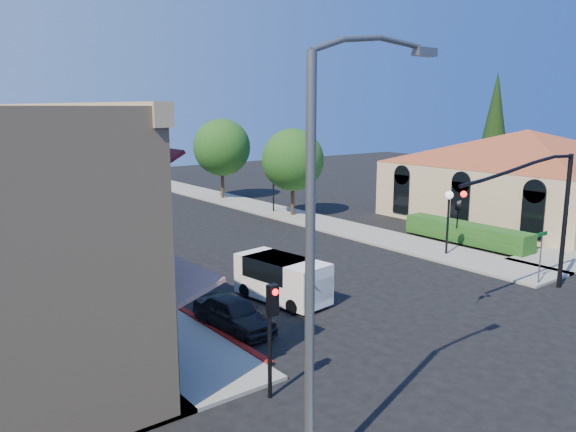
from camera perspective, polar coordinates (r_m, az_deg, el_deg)
ground at (r=20.90m, az=19.31°, el=-12.07°), size 120.00×120.00×0.00m
sidewalk_left at (r=38.83m, az=-25.36°, el=-1.83°), size 3.50×50.00×0.12m
sidewalk_right at (r=45.62m, az=-3.44°, el=1.00°), size 3.50×50.00×0.12m
curb_red_strip at (r=22.05m, az=-9.52°, el=-10.34°), size 0.25×10.00×0.06m
mission_building at (r=44.31m, az=22.93°, el=4.67°), size 30.12×30.12×6.40m
hedge at (r=34.96m, az=17.60°, el=-2.70°), size 1.40×8.00×1.10m
conifer_far at (r=52.63m, az=20.25°, el=8.58°), size 3.20×3.20×11.00m
street_tree_a at (r=41.08m, az=0.48°, el=5.73°), size 4.56×4.56×6.48m
street_tree_b at (r=49.30m, az=-6.74°, el=6.95°), size 4.94×4.94×7.02m
signal_mast_arm at (r=25.44m, az=24.36°, el=1.24°), size 8.01×0.39×6.00m
secondary_signal at (r=15.42m, az=-1.69°, el=-10.50°), size 0.28×0.42×3.32m
cobra_streetlight at (r=11.29m, az=3.64°, el=-2.85°), size 3.60×0.25×9.31m
street_name_sign at (r=27.65m, az=24.31°, el=-3.10°), size 0.80×0.06×2.50m
lamppost_left_near at (r=20.55m, az=-13.71°, el=-4.07°), size 0.44×0.44×3.57m
lamppost_left_far at (r=33.60m, az=-23.47°, el=1.13°), size 0.44×0.44×3.57m
lamppost_right_near at (r=31.29m, az=16.01°, el=0.95°), size 0.44×0.44×3.57m
lamppost_right_far at (r=42.65m, az=-1.50°, el=3.95°), size 0.44×0.44×3.57m
white_van at (r=23.39m, az=-0.52°, el=-6.19°), size 2.32×4.32×1.82m
parked_car_a at (r=20.72m, az=-5.53°, el=-9.78°), size 1.77×3.81×1.26m
parked_car_b at (r=26.43m, az=-13.36°, el=-5.53°), size 1.45×3.62×1.17m
parked_car_c at (r=33.08m, az=-16.73°, el=-2.30°), size 1.92×4.38×1.25m
parked_car_d at (r=44.08m, az=-23.60°, el=0.42°), size 2.08×4.23×1.16m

